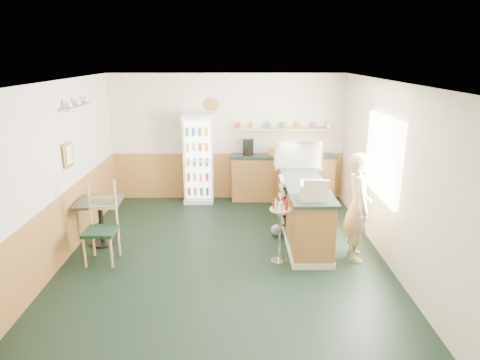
{
  "coord_description": "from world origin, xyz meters",
  "views": [
    {
      "loc": [
        0.21,
        -6.1,
        3.07
      ],
      "look_at": [
        0.26,
        0.6,
        1.1
      ],
      "focal_mm": 32.0,
      "sensor_mm": 36.0,
      "label": 1
    }
  ],
  "objects_px": {
    "cash_register": "(314,191)",
    "display_case": "(298,155)",
    "shopkeeper": "(358,207)",
    "cafe_chair": "(102,219)",
    "cafe_table": "(100,213)",
    "drinks_fridge": "(198,159)",
    "condiment_stand": "(280,221)"
  },
  "relations": [
    {
      "from": "cash_register",
      "to": "display_case",
      "type": "bearing_deg",
      "value": 95.95
    },
    {
      "from": "shopkeeper",
      "to": "cafe_chair",
      "type": "distance_m",
      "value": 3.91
    },
    {
      "from": "cash_register",
      "to": "shopkeeper",
      "type": "xyz_separation_m",
      "value": [
        0.7,
        0.07,
        -0.28
      ]
    },
    {
      "from": "cafe_table",
      "to": "cafe_chair",
      "type": "xyz_separation_m",
      "value": [
        0.19,
        -0.54,
        0.11
      ]
    },
    {
      "from": "display_case",
      "to": "cafe_chair",
      "type": "distance_m",
      "value": 3.68
    },
    {
      "from": "cafe_chair",
      "to": "cafe_table",
      "type": "bearing_deg",
      "value": 110.13
    },
    {
      "from": "cafe_chair",
      "to": "display_case",
      "type": "bearing_deg",
      "value": 28.5
    },
    {
      "from": "drinks_fridge",
      "to": "shopkeeper",
      "type": "bearing_deg",
      "value": -45.85
    },
    {
      "from": "cafe_table",
      "to": "cafe_chair",
      "type": "bearing_deg",
      "value": -70.37
    },
    {
      "from": "shopkeeper",
      "to": "drinks_fridge",
      "type": "bearing_deg",
      "value": 46.34
    },
    {
      "from": "cafe_table",
      "to": "display_case",
      "type": "bearing_deg",
      "value": 18.96
    },
    {
      "from": "condiment_stand",
      "to": "display_case",
      "type": "bearing_deg",
      "value": 74.9
    },
    {
      "from": "drinks_fridge",
      "to": "cafe_table",
      "type": "distance_m",
      "value": 2.66
    },
    {
      "from": "drinks_fridge",
      "to": "condiment_stand",
      "type": "height_order",
      "value": "drinks_fridge"
    },
    {
      "from": "display_case",
      "to": "shopkeeper",
      "type": "distance_m",
      "value": 1.89
    },
    {
      "from": "drinks_fridge",
      "to": "display_case",
      "type": "xyz_separation_m",
      "value": [
        1.96,
        -1.03,
        0.32
      ]
    },
    {
      "from": "drinks_fridge",
      "to": "cash_register",
      "type": "distance_m",
      "value": 3.43
    },
    {
      "from": "display_case",
      "to": "condiment_stand",
      "type": "distance_m",
      "value": 1.99
    },
    {
      "from": "shopkeeper",
      "to": "cafe_table",
      "type": "distance_m",
      "value": 4.15
    },
    {
      "from": "condiment_stand",
      "to": "cafe_chair",
      "type": "height_order",
      "value": "cafe_chair"
    },
    {
      "from": "cash_register",
      "to": "cafe_table",
      "type": "bearing_deg",
      "value": 175.81
    },
    {
      "from": "drinks_fridge",
      "to": "shopkeeper",
      "type": "height_order",
      "value": "drinks_fridge"
    },
    {
      "from": "cash_register",
      "to": "condiment_stand",
      "type": "xyz_separation_m",
      "value": [
        -0.49,
        -0.05,
        -0.47
      ]
    },
    {
      "from": "cafe_table",
      "to": "shopkeeper",
      "type": "bearing_deg",
      "value": -7.44
    },
    {
      "from": "display_case",
      "to": "shopkeeper",
      "type": "relative_size",
      "value": 0.52
    },
    {
      "from": "cafe_chair",
      "to": "shopkeeper",
      "type": "bearing_deg",
      "value": 0.54
    },
    {
      "from": "cash_register",
      "to": "shopkeeper",
      "type": "distance_m",
      "value": 0.76
    },
    {
      "from": "display_case",
      "to": "cafe_chair",
      "type": "height_order",
      "value": "display_case"
    },
    {
      "from": "drinks_fridge",
      "to": "cafe_table",
      "type": "height_order",
      "value": "drinks_fridge"
    },
    {
      "from": "display_case",
      "to": "cash_register",
      "type": "height_order",
      "value": "display_case"
    },
    {
      "from": "shopkeeper",
      "to": "cafe_table",
      "type": "relative_size",
      "value": 2.18
    },
    {
      "from": "drinks_fridge",
      "to": "condiment_stand",
      "type": "relative_size",
      "value": 1.87
    }
  ]
}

